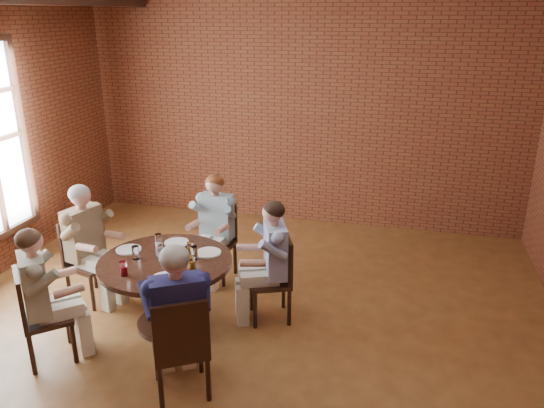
% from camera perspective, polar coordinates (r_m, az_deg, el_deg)
% --- Properties ---
extents(floor, '(7.00, 7.00, 0.00)m').
position_cam_1_polar(floor, '(5.36, -4.75, -15.08)').
color(floor, '#915B2C').
rests_on(floor, ground).
extents(wall_back, '(7.00, 0.00, 7.00)m').
position_cam_1_polar(wall_back, '(7.89, 3.18, 9.95)').
color(wall_back, brown).
rests_on(wall_back, ground).
extents(dining_table, '(1.33, 1.33, 0.75)m').
position_cam_1_polar(dining_table, '(5.49, -11.27, -8.01)').
color(dining_table, '#311910').
rests_on(dining_table, floor).
extents(chair_a, '(0.54, 0.54, 0.92)m').
position_cam_1_polar(chair_a, '(5.55, 0.60, -7.60)').
color(chair_a, '#311910').
rests_on(chair_a, floor).
extents(diner_a, '(0.78, 0.71, 1.31)m').
position_cam_1_polar(diner_a, '(5.47, -0.24, -6.26)').
color(diner_a, '#394A95').
rests_on(diner_a, floor).
extents(chair_b, '(0.45, 0.45, 0.92)m').
position_cam_1_polar(chair_b, '(6.46, -5.81, -3.59)').
color(chair_b, '#311910').
rests_on(chair_b, floor).
extents(diner_b, '(0.57, 0.67, 1.30)m').
position_cam_1_polar(diner_b, '(6.33, -6.17, -2.63)').
color(diner_b, '#859EA9').
rests_on(diner_b, floor).
extents(chair_c, '(0.53, 0.53, 0.94)m').
position_cam_1_polar(chair_c, '(6.28, -19.48, -5.31)').
color(chair_c, '#311910').
rests_on(chair_c, floor).
extents(diner_c, '(0.78, 0.69, 1.34)m').
position_cam_1_polar(diner_c, '(6.15, -19.12, -4.15)').
color(diner_c, brown).
rests_on(diner_c, floor).
extents(chair_d, '(0.59, 0.59, 0.93)m').
position_cam_1_polar(chair_d, '(5.34, -24.03, -10.68)').
color(chair_d, '#311910').
rests_on(chair_d, floor).
extents(diner_d, '(0.82, 0.81, 1.32)m').
position_cam_1_polar(diner_d, '(5.27, -23.36, -9.09)').
color(diner_d, '#BEA695').
rests_on(diner_d, floor).
extents(chair_e, '(0.61, 0.61, 0.96)m').
position_cam_1_polar(chair_e, '(4.53, -9.77, -14.67)').
color(chair_e, '#311910').
rests_on(chair_e, floor).
extents(diner_e, '(0.82, 0.87, 1.38)m').
position_cam_1_polar(diner_e, '(4.51, -10.05, -12.26)').
color(diner_e, '#191946').
rests_on(diner_e, floor).
extents(plate_a, '(0.26, 0.26, 0.01)m').
position_cam_1_polar(plate_a, '(5.47, -6.86, -5.20)').
color(plate_a, white).
rests_on(plate_a, dining_table).
extents(plate_b, '(0.26, 0.26, 0.01)m').
position_cam_1_polar(plate_b, '(5.75, -10.22, -4.10)').
color(plate_b, white).
rests_on(plate_b, dining_table).
extents(plate_c, '(0.26, 0.26, 0.01)m').
position_cam_1_polar(plate_c, '(5.69, -15.17, -4.75)').
color(plate_c, white).
rests_on(plate_c, dining_table).
extents(plate_d, '(0.26, 0.26, 0.01)m').
position_cam_1_polar(plate_d, '(5.03, -11.41, -7.84)').
color(plate_d, white).
rests_on(plate_d, dining_table).
extents(glass_a, '(0.07, 0.07, 0.14)m').
position_cam_1_polar(glass_a, '(5.33, -8.35, -5.24)').
color(glass_a, white).
rests_on(glass_a, dining_table).
extents(glass_b, '(0.07, 0.07, 0.14)m').
position_cam_1_polar(glass_b, '(5.43, -8.74, -4.77)').
color(glass_b, white).
rests_on(glass_b, dining_table).
extents(glass_c, '(0.07, 0.07, 0.14)m').
position_cam_1_polar(glass_c, '(5.68, -12.11, -3.84)').
color(glass_c, white).
rests_on(glass_c, dining_table).
extents(glass_d, '(0.07, 0.07, 0.14)m').
position_cam_1_polar(glass_d, '(5.47, -12.05, -4.78)').
color(glass_d, white).
rests_on(glass_d, dining_table).
extents(glass_e, '(0.07, 0.07, 0.14)m').
position_cam_1_polar(glass_e, '(5.45, -14.46, -5.09)').
color(glass_e, white).
rests_on(glass_e, dining_table).
extents(glass_f, '(0.07, 0.07, 0.14)m').
position_cam_1_polar(glass_f, '(5.16, -15.67, -6.70)').
color(glass_f, white).
rests_on(glass_f, dining_table).
extents(glass_g, '(0.07, 0.07, 0.14)m').
position_cam_1_polar(glass_g, '(5.21, -11.07, -6.04)').
color(glass_g, white).
rests_on(glass_g, dining_table).
extents(glass_h, '(0.07, 0.07, 0.14)m').
position_cam_1_polar(glass_h, '(5.12, -8.65, -6.32)').
color(glass_h, white).
rests_on(glass_h, dining_table).
extents(smartphone, '(0.08, 0.14, 0.01)m').
position_cam_1_polar(smartphone, '(4.89, -11.02, -8.71)').
color(smartphone, black).
rests_on(smartphone, dining_table).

